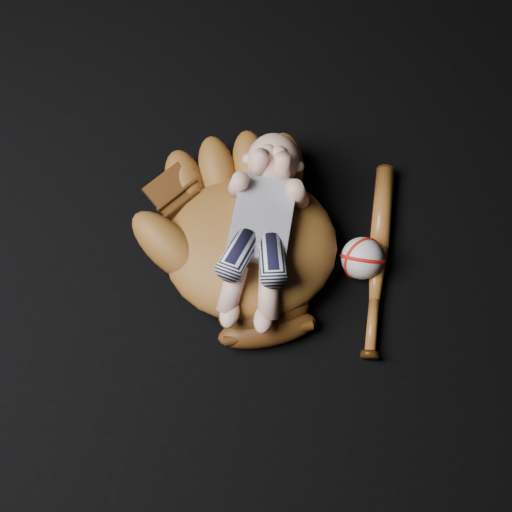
% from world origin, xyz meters
% --- Properties ---
extents(baseball_glove, '(0.56, 0.59, 0.15)m').
position_xyz_m(baseball_glove, '(-0.00, 0.07, 0.07)').
color(baseball_glove, brown).
rests_on(baseball_glove, ground).
extents(newborn_baby, '(0.18, 0.39, 0.16)m').
position_xyz_m(newborn_baby, '(0.02, 0.06, 0.13)').
color(newborn_baby, '#DEA58F').
rests_on(newborn_baby, baseball_glove).
extents(baseball_bat, '(0.04, 0.42, 0.04)m').
position_xyz_m(baseball_bat, '(0.25, 0.10, 0.02)').
color(baseball_bat, '#97521D').
rests_on(baseball_bat, ground).
extents(baseball, '(0.11, 0.11, 0.08)m').
position_xyz_m(baseball, '(0.22, 0.08, 0.04)').
color(baseball, silver).
rests_on(baseball, ground).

